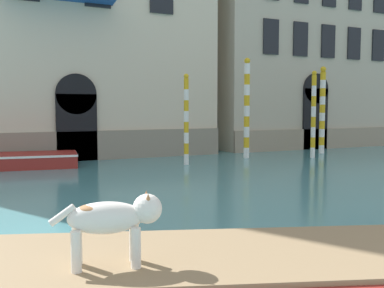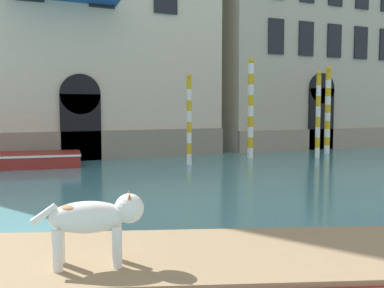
# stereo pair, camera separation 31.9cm
# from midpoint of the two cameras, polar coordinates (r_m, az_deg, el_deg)

# --- Properties ---
(boat_foreground) EXTENTS (9.12, 5.11, 0.55)m
(boat_foreground) POSITION_cam_midpoint_polar(r_m,az_deg,el_deg) (5.68, 7.80, -15.78)
(boat_foreground) COLOR maroon
(boat_foreground) RESTS_ON ground_plane
(dog_on_deck) EXTENTS (1.19, 0.53, 0.80)m
(dog_on_deck) POSITION_cam_midpoint_polar(r_m,az_deg,el_deg) (5.02, -10.34, -9.24)
(dog_on_deck) COLOR silver
(dog_on_deck) RESTS_ON boat_foreground
(boat_moored_near_palazzo) EXTENTS (4.74, 2.45, 0.54)m
(boat_moored_near_palazzo) POSITION_cam_midpoint_polar(r_m,az_deg,el_deg) (18.21, -20.66, -1.90)
(boat_moored_near_palazzo) COLOR maroon
(boat_moored_near_palazzo) RESTS_ON ground_plane
(mooring_pole_0) EXTENTS (0.28, 0.28, 4.29)m
(mooring_pole_0) POSITION_cam_midpoint_polar(r_m,az_deg,el_deg) (23.15, 17.23, 4.19)
(mooring_pole_0) COLOR white
(mooring_pole_0) RESTS_ON ground_plane
(mooring_pole_1) EXTENTS (0.26, 0.26, 4.47)m
(mooring_pole_1) POSITION_cam_midpoint_polar(r_m,az_deg,el_deg) (20.24, 7.92, 4.57)
(mooring_pole_1) COLOR white
(mooring_pole_1) RESTS_ON ground_plane
(mooring_pole_2) EXTENTS (0.22, 0.22, 3.91)m
(mooring_pole_2) POSITION_cam_midpoint_polar(r_m,az_deg,el_deg) (20.92, 16.14, 3.66)
(mooring_pole_2) COLOR white
(mooring_pole_2) RESTS_ON ground_plane
(mooring_pole_3) EXTENTS (0.20, 0.20, 3.59)m
(mooring_pole_3) POSITION_cam_midpoint_polar(r_m,az_deg,el_deg) (17.77, 0.15, 3.19)
(mooring_pole_3) COLOR white
(mooring_pole_3) RESTS_ON ground_plane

